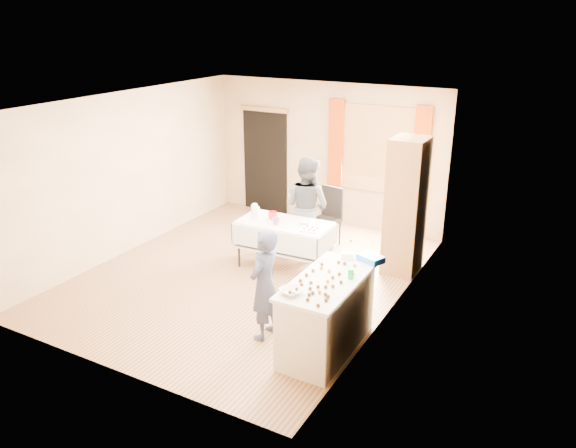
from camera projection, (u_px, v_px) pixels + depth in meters
The scene contains 29 objects.
floor at pixel (247, 276), 8.52m from camera, with size 4.50×5.50×0.02m, color #9E7047.
ceiling at pixel (242, 101), 7.59m from camera, with size 4.50×5.50×0.02m, color white.
wall_back at pixel (326, 154), 10.32m from camera, with size 4.50×0.02×2.60m, color tan.
wall_front at pixel (100, 264), 5.79m from camera, with size 4.50×0.02×2.60m, color tan.
wall_left at pixel (128, 173), 9.07m from camera, with size 0.02×5.50×2.60m, color tan.
wall_right at pixel (397, 219), 7.04m from camera, with size 0.02×5.50×2.60m, color tan.
window_frame at pixel (378, 149), 9.77m from camera, with size 1.32×0.06×1.52m, color olive.
window_pane at pixel (378, 150), 9.75m from camera, with size 1.20×0.02×1.40m, color white.
curtain_left at pixel (336, 145), 10.08m from camera, with size 0.28×0.06×1.65m, color #993508.
curtain_right at pixel (421, 155), 9.37m from camera, with size 0.28×0.06×1.65m, color #993508.
doorway at pixel (265, 162), 10.98m from camera, with size 0.95×0.04×2.00m, color black.
door_lintel at pixel (264, 109), 10.60m from camera, with size 1.05×0.06×0.08m, color olive.
cabinet at pixel (406, 207), 8.31m from camera, with size 0.50×0.60×2.07m, color brown.
counter at pixel (327, 315), 6.49m from camera, with size 0.68×1.44×0.91m.
party_table at pixel (284, 241), 8.62m from camera, with size 1.47×0.80×0.75m.
chair at pixel (326, 228), 9.53m from camera, with size 0.47×0.47×1.00m.
girl at pixel (265, 285), 6.67m from camera, with size 0.34×0.51×1.40m, color #2A2D49.
woman at pixel (307, 206), 9.00m from camera, with size 0.89×0.75×1.63m, color black.
soda_can at pixel (351, 274), 6.32m from camera, with size 0.07×0.07×0.12m, color #188936.
mixing_bowl at pixel (291, 291), 6.00m from camera, with size 0.30×0.30×0.06m, color white.
foam_block at pixel (348, 256), 6.84m from camera, with size 0.15×0.10×0.08m, color white.
blue_basket at pixel (371, 258), 6.77m from camera, with size 0.30×0.20×0.08m, color #217DF5.
pitcher at pixel (255, 212), 8.62m from camera, with size 0.11×0.11×0.22m, color silver.
cup_red at pixel (273, 215), 8.64m from camera, with size 0.16×0.16×0.11m, color red.
cup_rainbow at pixel (276, 221), 8.40m from camera, with size 0.13×0.13×0.10m, color red.
small_bowl at pixel (305, 222), 8.45m from camera, with size 0.16×0.16×0.05m, color white.
pastry_tray at pixel (311, 230), 8.18m from camera, with size 0.28×0.20×0.02m, color white.
bottle at pixel (257, 209), 8.85m from camera, with size 0.08×0.08×0.16m, color white.
cake_balls at pixel (321, 283), 6.20m from camera, with size 0.50×1.12×0.04m.
Camera 1 is at (4.24, -6.45, 3.73)m, focal length 35.00 mm.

